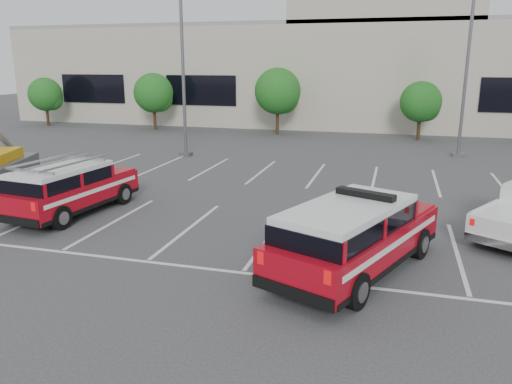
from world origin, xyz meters
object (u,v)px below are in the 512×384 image
Objects in this scene: light_pole_mid at (467,63)px; fire_chief_suv at (354,241)px; tree_mid_right at (422,103)px; light_pole_left at (183,63)px; convention_building at (361,68)px; tree_far_left at (47,96)px; tree_mid_left at (279,93)px; ladder_suv at (70,192)px; tree_left at (155,94)px.

fire_chief_suv is at bearing -103.45° from light_pole_mid.
tree_mid_right is 16.72m from light_pole_left.
light_pole_mid is (6.82, -15.86, 0.47)m from convention_building.
light_pole_left is (16.91, -10.05, 2.68)m from tree_far_left.
tree_mid_left is 25.31m from fire_chief_suv.
ladder_suv is at bearing -171.17° from fire_chief_suv.
light_pole_mid is 21.61m from ladder_suv.
fire_chief_suv is at bearing -53.79° from tree_left.
tree_far_left is 36.64m from fire_chief_suv.
tree_left is 12.43m from light_pole_left.
convention_building is 5.86× the size of light_pole_left.
ladder_suv is at bearing -132.68° from light_pole_mid.
tree_far_left is 1.00× the size of tree_mid_right.
tree_mid_left is (10.00, 0.00, 0.27)m from tree_left.
tree_mid_left is 10.73m from light_pole_left.
light_pole_left reaches higher than tree_left.
light_pole_mid is at bearing -15.43° from tree_left.
light_pole_left is at bearing -55.48° from tree_left.
light_pole_mid is 1.67× the size of fire_chief_suv.
light_pole_left is (-3.09, -10.05, 2.14)m from tree_mid_left.
light_pole_mid reaches higher than fire_chief_suv.
light_pole_mid is at bearing 53.86° from ladder_suv.
ladder_suv is (-2.44, -21.60, -2.25)m from tree_mid_left.
light_pole_left is 12.38m from ladder_suv.
light_pole_left is at bearing -30.71° from tree_far_left.
tree_far_left is at bearing -180.00° from tree_mid_left.
light_pole_mid reaches higher than tree_far_left.
light_pole_mid is (21.91, -6.05, 2.41)m from tree_left.
tree_far_left is 10.00m from tree_left.
tree_mid_right is 6.88m from light_pole_mid.
tree_mid_left is at bearing 72.90° from light_pole_left.
tree_far_left is 0.82× the size of tree_mid_left.
light_pole_left is at bearing -107.10° from tree_mid_left.
convention_building reaches higher than tree_left.
convention_building is 13.58× the size of tree_left.
light_pole_left reaches higher than fire_chief_suv.
tree_far_left is 27.89m from ladder_suv.
tree_left is at bearing 148.68° from fire_chief_suv.
tree_mid_left is (-5.09, -9.82, -1.68)m from convention_building.
light_pole_left reaches higher than tree_mid_right.
convention_building reaches higher than tree_far_left.
fire_chief_suv is (17.60, -24.04, -1.94)m from tree_left.
tree_left is 22.98m from ladder_suv.
tree_far_left reaches higher than ladder_suv.
tree_mid_left is 10.01m from tree_mid_right.
convention_building is 34.17m from fire_chief_suv.
tree_far_left is 0.39× the size of light_pole_mid.
ladder_suv is at bearing -70.71° from tree_left.
convention_building reaches higher than ladder_suv.
tree_left is at bearing 115.83° from ladder_suv.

